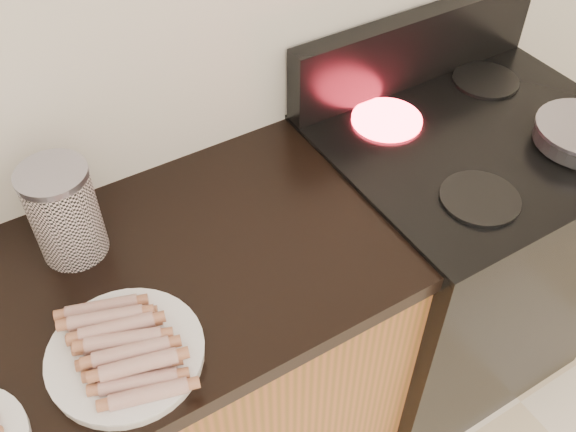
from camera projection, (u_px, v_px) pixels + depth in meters
wall_back at (106, 16)px, 1.23m from camera, size 4.00×0.04×2.60m
stove at (450, 255)px, 1.92m from camera, size 0.76×0.65×0.91m
stove_panel at (415, 48)px, 1.70m from camera, size 0.76×0.06×0.20m
burner_near_left at (480, 198)px, 1.43m from camera, size 0.18×0.18×0.01m
burner_far_left at (387, 120)px, 1.63m from camera, size 0.18×0.18×0.01m
burner_far_right at (486, 80)px, 1.76m from camera, size 0.18×0.18×0.01m
main_plate at (126, 355)px, 1.15m from camera, size 0.30×0.30×0.02m
hotdog_pile at (123, 345)px, 1.13m from camera, size 0.13×0.28×0.05m
canister at (64, 212)px, 1.27m from camera, size 0.14×0.14×0.22m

